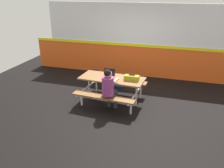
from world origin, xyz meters
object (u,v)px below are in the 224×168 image
student_nearer (109,87)px  laptop_silver (109,75)px  tote_bag_bright (118,81)px  picnic_table_main (112,83)px  toolbox_grey (132,78)px  backpack_dark (94,76)px

student_nearer → laptop_silver: 0.64m
laptop_silver → student_nearer: bearing=-72.2°
tote_bag_bright → picnic_table_main: bearing=-83.8°
toolbox_grey → tote_bag_bright: size_ratio=0.93×
toolbox_grey → tote_bag_bright: toolbox_grey is taller
picnic_table_main → tote_bag_bright: 1.22m
tote_bag_bright → laptop_silver: bearing=-89.1°
student_nearer → tote_bag_bright: 1.81m
student_nearer → toolbox_grey: (0.48, 0.53, 0.10)m
toolbox_grey → picnic_table_main: bearing=176.1°
backpack_dark → laptop_silver: bearing=-52.9°
toolbox_grey → student_nearer: bearing=-132.5°
laptop_silver → tote_bag_bright: bearing=90.9°
student_nearer → backpack_dark: 2.22m
laptop_silver → tote_bag_bright: laptop_silver is taller
student_nearer → toolbox_grey: bearing=47.5°
picnic_table_main → backpack_dark: size_ratio=4.18×
picnic_table_main → tote_bag_bright: (-0.13, 1.15, -0.38)m
backpack_dark → student_nearer: bearing=-58.5°
picnic_table_main → student_nearer: bearing=-81.2°
backpack_dark → picnic_table_main: bearing=-50.8°
toolbox_grey → backpack_dark: bearing=140.7°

